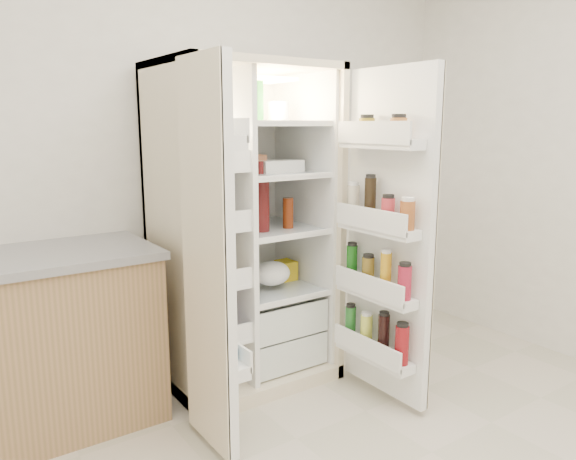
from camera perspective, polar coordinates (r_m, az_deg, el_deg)
wall_back at (r=3.33m, az=-10.38°, el=8.69°), size 4.00×0.02×2.70m
refrigerator at (r=3.18m, az=-4.77°, el=-2.31°), size 0.92×0.70×1.80m
freezer_door at (r=2.39m, az=-8.27°, el=-3.24°), size 0.15×0.40×1.72m
fridge_door at (r=2.89m, az=10.26°, el=-1.18°), size 0.17×0.58×1.72m
kitchen_counter at (r=2.93m, az=-25.57°, el=-10.78°), size 1.21×0.64×0.88m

